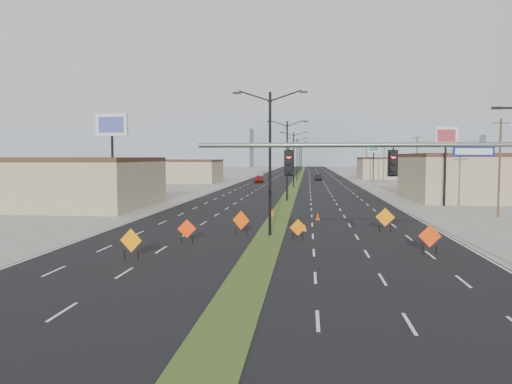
# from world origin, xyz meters

# --- Properties ---
(ground) EXTENTS (600.00, 600.00, 0.00)m
(ground) POSITION_xyz_m (0.00, 0.00, 0.00)
(ground) COLOR gray
(ground) RESTS_ON ground
(road_surface) EXTENTS (25.00, 400.00, 0.02)m
(road_surface) POSITION_xyz_m (0.00, 100.00, 0.00)
(road_surface) COLOR black
(road_surface) RESTS_ON ground
(median_strip) EXTENTS (2.00, 400.00, 0.04)m
(median_strip) POSITION_xyz_m (0.00, 100.00, 0.00)
(median_strip) COLOR #374D1B
(median_strip) RESTS_ON ground
(building_sw_far) EXTENTS (30.00, 14.00, 4.50)m
(building_sw_far) POSITION_xyz_m (-32.00, 85.00, 2.25)
(building_sw_far) COLOR tan
(building_sw_far) RESTS_ON ground
(building_se_far) EXTENTS (44.00, 16.00, 5.00)m
(building_se_far) POSITION_xyz_m (38.00, 110.00, 2.50)
(building_se_far) COLOR tan
(building_se_far) RESTS_ON ground
(mesa_west) EXTENTS (180.00, 50.00, 22.00)m
(mesa_west) POSITION_xyz_m (-120.00, 280.00, 11.00)
(mesa_west) COLOR gray
(mesa_west) RESTS_ON ground
(mesa_center) EXTENTS (220.00, 50.00, 28.00)m
(mesa_center) POSITION_xyz_m (40.00, 300.00, 14.00)
(mesa_center) COLOR gray
(mesa_center) RESTS_ON ground
(mesa_backdrop) EXTENTS (140.00, 50.00, 32.00)m
(mesa_backdrop) POSITION_xyz_m (-30.00, 320.00, 16.00)
(mesa_backdrop) COLOR gray
(mesa_backdrop) RESTS_ON ground
(signal_mast) EXTENTS (16.30, 0.60, 8.00)m
(signal_mast) POSITION_xyz_m (8.56, 2.00, 4.79)
(signal_mast) COLOR slate
(signal_mast) RESTS_ON ground
(streetlight_0) EXTENTS (5.15, 0.24, 10.02)m
(streetlight_0) POSITION_xyz_m (0.00, 12.00, 5.42)
(streetlight_0) COLOR black
(streetlight_0) RESTS_ON ground
(streetlight_1) EXTENTS (5.15, 0.24, 10.02)m
(streetlight_1) POSITION_xyz_m (0.00, 40.00, 5.42)
(streetlight_1) COLOR black
(streetlight_1) RESTS_ON ground
(streetlight_2) EXTENTS (5.15, 0.24, 10.02)m
(streetlight_2) POSITION_xyz_m (0.00, 68.00, 5.42)
(streetlight_2) COLOR black
(streetlight_2) RESTS_ON ground
(streetlight_3) EXTENTS (5.15, 0.24, 10.02)m
(streetlight_3) POSITION_xyz_m (0.00, 96.00, 5.42)
(streetlight_3) COLOR black
(streetlight_3) RESTS_ON ground
(streetlight_4) EXTENTS (5.15, 0.24, 10.02)m
(streetlight_4) POSITION_xyz_m (0.00, 124.00, 5.42)
(streetlight_4) COLOR black
(streetlight_4) RESTS_ON ground
(streetlight_5) EXTENTS (5.15, 0.24, 10.02)m
(streetlight_5) POSITION_xyz_m (0.00, 152.00, 5.42)
(streetlight_5) COLOR black
(streetlight_5) RESTS_ON ground
(streetlight_6) EXTENTS (5.15, 0.24, 10.02)m
(streetlight_6) POSITION_xyz_m (0.00, 180.00, 5.42)
(streetlight_6) COLOR black
(streetlight_6) RESTS_ON ground
(utility_pole_0) EXTENTS (1.60, 0.20, 9.00)m
(utility_pole_0) POSITION_xyz_m (20.00, 25.00, 4.67)
(utility_pole_0) COLOR #4C3823
(utility_pole_0) RESTS_ON ground
(utility_pole_1) EXTENTS (1.60, 0.20, 9.00)m
(utility_pole_1) POSITION_xyz_m (20.00, 60.00, 4.67)
(utility_pole_1) COLOR #4C3823
(utility_pole_1) RESTS_ON ground
(utility_pole_2) EXTENTS (1.60, 0.20, 9.00)m
(utility_pole_2) POSITION_xyz_m (20.00, 95.00, 4.67)
(utility_pole_2) COLOR #4C3823
(utility_pole_2) RESTS_ON ground
(utility_pole_3) EXTENTS (1.60, 0.20, 9.00)m
(utility_pole_3) POSITION_xyz_m (20.00, 130.00, 4.67)
(utility_pole_3) COLOR #4C3823
(utility_pole_3) RESTS_ON ground
(car_left) EXTENTS (2.10, 4.65, 1.55)m
(car_left) POSITION_xyz_m (-7.96, 84.42, 0.78)
(car_left) COLOR maroon
(car_left) RESTS_ON ground
(car_mid) EXTENTS (1.87, 4.37, 1.40)m
(car_mid) POSITION_xyz_m (5.01, 97.57, 0.70)
(car_mid) COLOR black
(car_mid) RESTS_ON ground
(car_far) EXTENTS (2.29, 5.24, 1.50)m
(car_far) POSITION_xyz_m (-11.04, 123.07, 0.75)
(car_far) COLOR silver
(car_far) RESTS_ON ground
(construction_sign_0) EXTENTS (1.27, 0.28, 1.71)m
(construction_sign_0) POSITION_xyz_m (-6.75, 3.00, 1.01)
(construction_sign_0) COLOR orange
(construction_sign_0) RESTS_ON ground
(construction_sign_1) EXTENTS (1.17, 0.26, 1.58)m
(construction_sign_1) POSITION_xyz_m (-4.98, 8.17, 0.93)
(construction_sign_1) COLOR #FF3505
(construction_sign_1) RESTS_ON ground
(construction_sign_2) EXTENTS (1.25, 0.54, 1.77)m
(construction_sign_2) POSITION_xyz_m (-2.00, 11.76, 1.05)
(construction_sign_2) COLOR #FB5105
(construction_sign_2) RESTS_ON ground
(construction_sign_3) EXTENTS (1.07, 0.36, 1.47)m
(construction_sign_3) POSITION_xyz_m (2.00, 9.96, 0.86)
(construction_sign_3) COLOR orange
(construction_sign_3) RESTS_ON ground
(construction_sign_4) EXTENTS (1.27, 0.05, 1.70)m
(construction_sign_4) POSITION_xyz_m (9.52, 6.25, 1.00)
(construction_sign_4) COLOR #FF3C05
(construction_sign_4) RESTS_ON ground
(construction_sign_5) EXTENTS (1.36, 0.23, 1.82)m
(construction_sign_5) POSITION_xyz_m (8.26, 14.41, 1.08)
(construction_sign_5) COLOR orange
(construction_sign_5) RESTS_ON ground
(cone_0) EXTENTS (0.38, 0.38, 0.54)m
(cone_0) POSITION_xyz_m (2.41, 14.49, 0.27)
(cone_0) COLOR orange
(cone_0) RESTS_ON ground
(cone_1) EXTENTS (0.45, 0.45, 0.61)m
(cone_1) POSITION_xyz_m (2.20, 14.53, 0.30)
(cone_1) COLOR #F16105
(cone_1) RESTS_ON ground
(cone_2) EXTENTS (0.40, 0.40, 0.66)m
(cone_2) POSITION_xyz_m (3.50, 21.14, 0.33)
(cone_2) COLOR #F04505
(cone_2) RESTS_ON ground
(cone_3) EXTENTS (0.49, 0.49, 0.68)m
(cone_3) POSITION_xyz_m (-0.67, 23.49, 0.34)
(cone_3) COLOR #DA3F04
(cone_3) RESTS_ON ground
(pole_sign_west) EXTENTS (3.15, 0.59, 9.62)m
(pole_sign_west) POSITION_xyz_m (-15.87, 23.21, 7.85)
(pole_sign_west) COLOR black
(pole_sign_west) RESTS_ON ground
(pole_sign_east_near) EXTENTS (2.84, 1.33, 8.89)m
(pole_sign_east_near) POSITION_xyz_m (17.97, 35.48, 7.22)
(pole_sign_east_near) COLOR black
(pole_sign_east_near) RESTS_ON ground
(pole_sign_east_far) EXTENTS (2.79, 0.60, 8.51)m
(pole_sign_east_far) POSITION_xyz_m (17.91, 97.39, 6.88)
(pole_sign_east_far) COLOR black
(pole_sign_east_far) RESTS_ON ground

